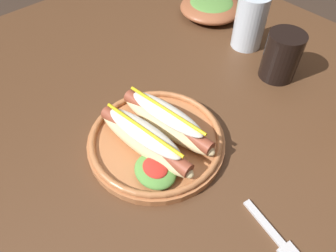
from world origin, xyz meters
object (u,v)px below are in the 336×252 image
Objects in this scene: soda_cup at (282,56)px; water_cup at (250,22)px; fork at (276,238)px; hot_dog_plate at (156,137)px; side_bowl at (211,7)px.

soda_cup is 0.82× the size of water_cup.
fork is 1.11× the size of soda_cup.
soda_cup is (0.03, 0.34, 0.03)m from hot_dog_plate.
water_cup is 0.17m from side_bowl.
soda_cup reaches higher than fork.
hot_dog_plate is at bearing -59.07° from side_bowl.
side_bowl is (-0.26, 0.43, -0.00)m from hot_dog_plate.
side_bowl is (-0.52, 0.41, 0.02)m from fork.
water_cup is (-0.09, 0.39, 0.04)m from hot_dog_plate.
soda_cup is at bearing 84.94° from hot_dog_plate.
soda_cup is at bearing 136.38° from fork.
hot_dog_plate is 2.15× the size of fork.
soda_cup reaches higher than side_bowl.
water_cup is at bearing -14.90° from side_bowl.
hot_dog_plate reaches higher than side_bowl.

